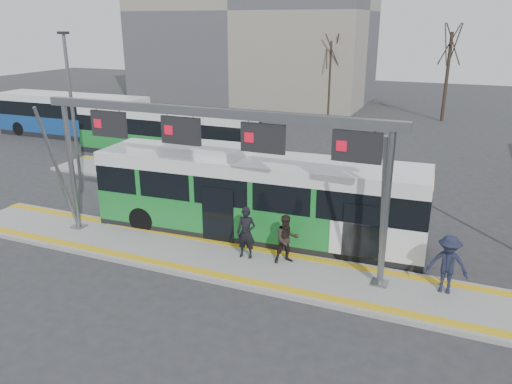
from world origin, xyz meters
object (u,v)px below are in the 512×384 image
gantry (211,140)px  passenger_c (448,264)px  hero_bus (256,197)px  passenger_b (287,239)px  passenger_a (246,233)px

gantry → passenger_c: (7.76, 0.32, -3.22)m
passenger_c → hero_bus: bearing=166.8°
passenger_b → passenger_c: 5.14m
passenger_a → hero_bus: bearing=99.1°
gantry → passenger_a: size_ratio=7.03×
passenger_b → passenger_c: (5.14, -0.02, 0.07)m
gantry → passenger_b: size_ratio=7.57×
passenger_b → passenger_a: bearing=149.8°
passenger_b → passenger_c: bearing=-37.1°
hero_bus → passenger_a: size_ratio=6.91×
hero_bus → passenger_b: size_ratio=7.43×
hero_bus → passenger_b: (1.99, -2.03, -0.58)m
gantry → hero_bus: size_ratio=1.02×
passenger_b → hero_bus: bearing=97.6°
hero_bus → passenger_c: (7.13, -2.05, -0.51)m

